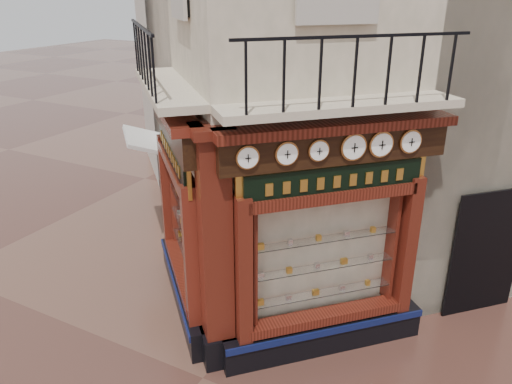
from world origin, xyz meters
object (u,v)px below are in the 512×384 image
Objects in this scene: clock_c at (319,150)px; awning at (157,240)px; clock_f at (410,141)px; clock_e at (381,144)px; clock_a at (248,157)px; clock_d at (353,147)px; clock_b at (287,154)px; corner_pilaster at (216,256)px; signboard_left at (173,151)px; signboard_right at (335,180)px.

clock_c is 0.19× the size of awning.
clock_f reaches higher than clock_c.
clock_e is 6.78m from awning.
clock_f reaches higher than clock_a.
clock_d is 0.93m from clock_f.
clock_b is at bearing -180.00° from clock_c.
clock_a is at bearing 180.00° from clock_d.
clock_d reaches higher than clock_c.
corner_pilaster is at bearing 132.09° from clock_a.
clock_f is 0.17× the size of signboard_left.
clock_e is (0.69, 0.69, -0.00)m from clock_c.
corner_pilaster reaches higher than clock_e.
clock_b reaches higher than signboard_left.
corner_pilaster is 1.77m from clock_a.
clock_a is at bearing -180.00° from clock_c.
clock_c is at bearing -141.53° from signboard_left.
corner_pilaster is at bearing 163.19° from clock_c.
clock_f is 3.90m from signboard_left.
clock_c is 0.87× the size of clock_f.
clock_f reaches higher than awning.
clock_d is at bearing -180.00° from clock_f.
clock_e is 1.08× the size of clock_f.
clock_d is at bearing -12.36° from corner_pilaster.
clock_e is at bearing 0.00° from clock_c.
clock_c is (0.33, 0.33, 0.00)m from clock_b.
signboard_left is at bearing 100.25° from corner_pilaster.
corner_pilaster is 2.95m from clock_e.
corner_pilaster is 3.35m from clock_f.
corner_pilaster is 12.08× the size of clock_a.
clock_b is at bearing -172.22° from signboard_right.
clock_f is at bearing 0.00° from clock_d.
signboard_left is at bearing 145.70° from clock_f.
clock_d reaches higher than clock_f.
corner_pilaster reaches higher than clock_d.
clock_d is 3.18m from signboard_left.
clock_d is at bearing -0.00° from clock_b.
clock_d is (0.38, 0.38, 0.00)m from clock_c.
clock_f is at bearing -8.45° from corner_pilaster.
clock_d is 0.44m from clock_e.
clock_c is 6.43m from awning.
clock_e is (1.02, 1.02, -0.00)m from clock_b.
corner_pilaster reaches higher than awning.
clock_e is (0.31, 0.31, -0.00)m from clock_d.
clock_d is 0.24× the size of awning.
clock_f is (2.34, 1.73, 1.67)m from corner_pilaster.
clock_d is at bearing -0.00° from clock_c.
clock_f is at bearing 0.00° from clock_c.
clock_c reaches higher than signboard_left.
awning is 0.78× the size of signboard_left.
corner_pilaster is 2.12m from signboard_left.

